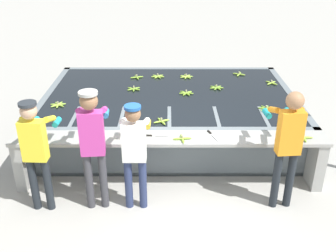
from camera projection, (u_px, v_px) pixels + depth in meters
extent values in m
plane|color=#A3A099|center=(168.00, 193.00, 5.95)|extent=(80.00, 80.00, 0.00)
cube|color=slate|center=(168.00, 131.00, 7.75)|extent=(4.67, 3.14, 0.06)
cube|color=slate|center=(168.00, 152.00, 6.22)|extent=(4.67, 0.12, 0.84)
cube|color=slate|center=(168.00, 86.00, 8.93)|extent=(4.67, 0.12, 0.84)
cube|color=slate|center=(50.00, 113.00, 7.57)|extent=(0.12, 3.14, 0.84)
cube|color=slate|center=(285.00, 113.00, 7.58)|extent=(0.12, 3.14, 0.84)
cube|color=black|center=(168.00, 112.00, 7.56)|extent=(4.43, 2.90, 0.77)
cube|color=slate|center=(76.00, 139.00, 6.63)|extent=(0.06, 0.80, 0.84)
cube|color=slate|center=(122.00, 139.00, 6.63)|extent=(0.06, 0.80, 0.84)
cube|color=slate|center=(168.00, 139.00, 6.63)|extent=(0.06, 0.80, 0.84)
cube|color=slate|center=(214.00, 138.00, 6.64)|extent=(0.06, 0.80, 0.84)
cube|color=slate|center=(260.00, 138.00, 6.64)|extent=(0.06, 0.80, 0.84)
cube|color=#9E9E99|center=(168.00, 139.00, 5.79)|extent=(4.67, 0.45, 0.05)
cube|color=#9E9E99|center=(21.00, 163.00, 5.97)|extent=(0.16, 0.41, 0.79)
cube|color=#9E9E99|center=(315.00, 163.00, 5.98)|extent=(0.16, 0.41, 0.79)
cylinder|color=#1E2328|center=(33.00, 184.00, 5.45)|extent=(0.11, 0.11, 0.80)
cylinder|color=#1E2328|center=(47.00, 185.00, 5.44)|extent=(0.11, 0.11, 0.80)
cube|color=yellow|center=(32.00, 141.00, 5.14)|extent=(0.33, 0.19, 0.57)
sphere|color=tan|center=(27.00, 111.00, 4.96)|extent=(0.22, 0.22, 0.22)
cylinder|color=#282D33|center=(26.00, 104.00, 4.91)|extent=(0.23, 0.23, 0.04)
cylinder|color=yellow|center=(25.00, 119.00, 5.29)|extent=(0.10, 0.31, 0.18)
cylinder|color=#1EA3AD|center=(33.00, 122.00, 5.58)|extent=(0.09, 0.20, 0.08)
cylinder|color=yellow|center=(48.00, 119.00, 5.27)|extent=(0.10, 0.31, 0.18)
cylinder|color=#1EA3AD|center=(56.00, 122.00, 5.57)|extent=(0.09, 0.20, 0.08)
cylinder|color=#38383D|center=(88.00, 181.00, 5.46)|extent=(0.11, 0.11, 0.87)
cylinder|color=#38383D|center=(102.00, 180.00, 5.48)|extent=(0.11, 0.11, 0.87)
cube|color=#BC388E|center=(90.00, 133.00, 5.14)|extent=(0.33, 0.20, 0.62)
sphere|color=#896042|center=(87.00, 101.00, 4.94)|extent=(0.24, 0.24, 0.24)
cylinder|color=#9E9E99|center=(86.00, 93.00, 4.90)|extent=(0.25, 0.25, 0.04)
cylinder|color=#BC388E|center=(79.00, 111.00, 5.26)|extent=(0.11, 0.31, 0.18)
cylinder|color=teal|center=(82.00, 114.00, 5.55)|extent=(0.10, 0.21, 0.08)
cylinder|color=#BC388E|center=(103.00, 110.00, 5.28)|extent=(0.11, 0.31, 0.18)
cylinder|color=teal|center=(105.00, 113.00, 5.58)|extent=(0.10, 0.21, 0.08)
cylinder|color=navy|center=(127.00, 184.00, 5.49)|extent=(0.11, 0.11, 0.77)
cylinder|color=navy|center=(142.00, 184.00, 5.49)|extent=(0.11, 0.11, 0.77)
cube|color=white|center=(133.00, 142.00, 5.20)|extent=(0.32, 0.17, 0.55)
sphere|color=#896042|center=(131.00, 114.00, 5.02)|extent=(0.21, 0.21, 0.21)
cylinder|color=#1E5199|center=(131.00, 107.00, 4.98)|extent=(0.22, 0.22, 0.04)
cylinder|color=white|center=(122.00, 121.00, 5.34)|extent=(0.08, 0.31, 0.18)
cylinder|color=gold|center=(124.00, 124.00, 5.64)|extent=(0.08, 0.20, 0.08)
cylinder|color=white|center=(145.00, 121.00, 5.34)|extent=(0.08, 0.31, 0.18)
cylinder|color=gold|center=(147.00, 124.00, 5.64)|extent=(0.08, 0.20, 0.08)
cylinder|color=#1E2328|center=(275.00, 180.00, 5.49)|extent=(0.11, 0.11, 0.87)
cylinder|color=#1E2328|center=(289.00, 179.00, 5.51)|extent=(0.11, 0.11, 0.87)
cube|color=orange|center=(289.00, 132.00, 5.17)|extent=(0.33, 0.20, 0.62)
sphere|color=#9E704C|center=(294.00, 100.00, 4.97)|extent=(0.24, 0.24, 0.24)
cylinder|color=orange|center=(273.00, 110.00, 5.28)|extent=(0.11, 0.32, 0.18)
cylinder|color=teal|center=(266.00, 113.00, 5.58)|extent=(0.10, 0.21, 0.08)
cylinder|color=orange|center=(296.00, 109.00, 5.31)|extent=(0.11, 0.32, 0.18)
cylinder|color=teal|center=(287.00, 113.00, 5.61)|extent=(0.10, 0.21, 0.08)
ellipsoid|color=#75A333|center=(268.00, 108.00, 6.71)|extent=(0.17, 0.07, 0.04)
ellipsoid|color=#75A333|center=(266.00, 107.00, 6.74)|extent=(0.11, 0.17, 0.04)
ellipsoid|color=#75A333|center=(263.00, 107.00, 6.74)|extent=(0.11, 0.17, 0.04)
ellipsoid|color=#75A333|center=(262.00, 108.00, 6.71)|extent=(0.17, 0.07, 0.04)
ellipsoid|color=#75A333|center=(263.00, 109.00, 6.66)|extent=(0.15, 0.13, 0.04)
ellipsoid|color=#75A333|center=(266.00, 110.00, 6.65)|extent=(0.04, 0.17, 0.04)
ellipsoid|color=#75A333|center=(268.00, 109.00, 6.66)|extent=(0.16, 0.13, 0.04)
cylinder|color=tan|center=(265.00, 107.00, 6.68)|extent=(0.03, 0.03, 0.04)
ellipsoid|color=#93BC3D|center=(237.00, 75.00, 8.29)|extent=(0.10, 0.17, 0.04)
ellipsoid|color=#93BC3D|center=(240.00, 74.00, 8.32)|extent=(0.17, 0.10, 0.04)
ellipsoid|color=#93BC3D|center=(238.00, 73.00, 8.38)|extent=(0.10, 0.17, 0.04)
ellipsoid|color=#93BC3D|center=(235.00, 74.00, 8.36)|extent=(0.17, 0.10, 0.04)
cylinder|color=tan|center=(238.00, 73.00, 8.32)|extent=(0.03, 0.03, 0.04)
ellipsoid|color=#7FAD33|center=(188.00, 93.00, 7.34)|extent=(0.17, 0.08, 0.04)
ellipsoid|color=#7FAD33|center=(187.00, 92.00, 7.38)|extent=(0.16, 0.13, 0.04)
ellipsoid|color=#7FAD33|center=(185.00, 92.00, 7.40)|extent=(0.04, 0.17, 0.04)
ellipsoid|color=#7FAD33|center=(183.00, 92.00, 7.38)|extent=(0.15, 0.14, 0.04)
ellipsoid|color=#7FAD33|center=(182.00, 93.00, 7.34)|extent=(0.17, 0.07, 0.04)
ellipsoid|color=#7FAD33|center=(184.00, 94.00, 7.31)|extent=(0.11, 0.17, 0.04)
ellipsoid|color=#7FAD33|center=(186.00, 94.00, 7.31)|extent=(0.10, 0.17, 0.04)
cylinder|color=tan|center=(185.00, 91.00, 7.34)|extent=(0.03, 0.03, 0.04)
ellipsoid|color=#93BC3D|center=(53.00, 105.00, 6.84)|extent=(0.17, 0.06, 0.04)
ellipsoid|color=#93BC3D|center=(54.00, 106.00, 6.80)|extent=(0.15, 0.14, 0.04)
ellipsoid|color=#93BC3D|center=(56.00, 106.00, 6.78)|extent=(0.05, 0.17, 0.04)
ellipsoid|color=#93BC3D|center=(59.00, 106.00, 6.81)|extent=(0.16, 0.12, 0.04)
ellipsoid|color=#93BC3D|center=(60.00, 105.00, 6.85)|extent=(0.17, 0.09, 0.04)
ellipsoid|color=#93BC3D|center=(58.00, 104.00, 6.88)|extent=(0.09, 0.17, 0.04)
ellipsoid|color=#93BC3D|center=(56.00, 104.00, 6.88)|extent=(0.12, 0.16, 0.04)
cylinder|color=tan|center=(56.00, 103.00, 6.82)|extent=(0.03, 0.03, 0.04)
ellipsoid|color=#93BC3D|center=(159.00, 77.00, 8.20)|extent=(0.17, 0.07, 0.04)
ellipsoid|color=#93BC3D|center=(158.00, 76.00, 8.24)|extent=(0.16, 0.13, 0.04)
ellipsoid|color=#93BC3D|center=(156.00, 76.00, 8.26)|extent=(0.04, 0.17, 0.04)
ellipsoid|color=#93BC3D|center=(154.00, 76.00, 8.24)|extent=(0.16, 0.13, 0.04)
ellipsoid|color=#93BC3D|center=(154.00, 77.00, 8.19)|extent=(0.17, 0.07, 0.04)
ellipsoid|color=#93BC3D|center=(155.00, 77.00, 8.16)|extent=(0.11, 0.17, 0.04)
ellipsoid|color=#93BC3D|center=(157.00, 77.00, 8.16)|extent=(0.11, 0.17, 0.04)
cylinder|color=tan|center=(156.00, 75.00, 8.19)|extent=(0.03, 0.03, 0.04)
ellipsoid|color=#75A333|center=(132.00, 90.00, 7.49)|extent=(0.04, 0.17, 0.04)
ellipsoid|color=#75A333|center=(135.00, 89.00, 7.52)|extent=(0.17, 0.11, 0.04)
ellipsoid|color=#75A333|center=(135.00, 88.00, 7.57)|extent=(0.16, 0.12, 0.04)
ellipsoid|color=#75A333|center=(132.00, 88.00, 7.59)|extent=(0.04, 0.17, 0.04)
ellipsoid|color=#75A333|center=(130.00, 88.00, 7.56)|extent=(0.17, 0.11, 0.04)
ellipsoid|color=#75A333|center=(130.00, 89.00, 7.52)|extent=(0.16, 0.12, 0.04)
cylinder|color=tan|center=(132.00, 87.00, 7.53)|extent=(0.03, 0.03, 0.04)
ellipsoid|color=#9EC642|center=(187.00, 77.00, 8.19)|extent=(0.17, 0.04, 0.04)
ellipsoid|color=#9EC642|center=(186.00, 76.00, 8.23)|extent=(0.13, 0.16, 0.04)
ellipsoid|color=#9EC642|center=(184.00, 76.00, 8.24)|extent=(0.07, 0.17, 0.04)
ellipsoid|color=#9EC642|center=(182.00, 76.00, 8.22)|extent=(0.17, 0.11, 0.04)
ellipsoid|color=#9EC642|center=(182.00, 77.00, 8.17)|extent=(0.17, 0.11, 0.04)
ellipsoid|color=#9EC642|center=(184.00, 77.00, 8.15)|extent=(0.07, 0.17, 0.04)
ellipsoid|color=#9EC642|center=(187.00, 77.00, 8.16)|extent=(0.13, 0.16, 0.04)
cylinder|color=tan|center=(185.00, 75.00, 8.18)|extent=(0.03, 0.03, 0.04)
ellipsoid|color=#9EC642|center=(268.00, 83.00, 7.82)|extent=(0.15, 0.14, 0.04)
ellipsoid|color=#9EC642|center=(272.00, 83.00, 7.82)|extent=(0.14, 0.15, 0.04)
ellipsoid|color=#9EC642|center=(272.00, 82.00, 7.88)|extent=(0.15, 0.14, 0.04)
ellipsoid|color=#9EC642|center=(268.00, 82.00, 7.89)|extent=(0.14, 0.15, 0.04)
cylinder|color=tan|center=(270.00, 81.00, 7.84)|extent=(0.03, 0.03, 0.04)
ellipsoid|color=#75A333|center=(217.00, 87.00, 7.64)|extent=(0.15, 0.14, 0.04)
ellipsoid|color=#75A333|center=(215.00, 87.00, 7.66)|extent=(0.05, 0.17, 0.04)
ellipsoid|color=#75A333|center=(213.00, 87.00, 7.64)|extent=(0.16, 0.13, 0.04)
ellipsoid|color=#75A333|center=(212.00, 88.00, 7.59)|extent=(0.17, 0.08, 0.04)
ellipsoid|color=#75A333|center=(214.00, 88.00, 7.56)|extent=(0.10, 0.17, 0.04)
ellipsoid|color=#75A333|center=(217.00, 88.00, 7.57)|extent=(0.12, 0.17, 0.04)
ellipsoid|color=#75A333|center=(218.00, 88.00, 7.60)|extent=(0.17, 0.06, 0.04)
cylinder|color=tan|center=(215.00, 86.00, 7.59)|extent=(0.03, 0.03, 0.04)
ellipsoid|color=#8CB738|center=(157.00, 122.00, 6.22)|extent=(0.17, 0.11, 0.04)
ellipsoid|color=#8CB738|center=(162.00, 123.00, 6.19)|extent=(0.11, 0.17, 0.04)
ellipsoid|color=#8CB738|center=(163.00, 121.00, 6.26)|extent=(0.17, 0.11, 0.04)
ellipsoid|color=#8CB738|center=(159.00, 120.00, 6.28)|extent=(0.11, 0.17, 0.04)
cylinder|color=tan|center=(160.00, 119.00, 6.22)|extent=(0.03, 0.03, 0.04)
ellipsoid|color=#7FAD33|center=(138.00, 77.00, 8.17)|extent=(0.17, 0.08, 0.04)
ellipsoid|color=#7FAD33|center=(135.00, 76.00, 8.20)|extent=(0.08, 0.17, 0.04)
ellipsoid|color=#7FAD33|center=(133.00, 78.00, 8.14)|extent=(0.17, 0.08, 0.04)
ellipsoid|color=#7FAD33|center=(136.00, 78.00, 8.11)|extent=(0.08, 0.17, 0.04)
cylinder|color=tan|center=(135.00, 76.00, 8.14)|extent=(0.03, 0.03, 0.04)
ellipsoid|color=#7FAD33|center=(185.00, 138.00, 5.71)|extent=(0.17, 0.06, 0.04)
ellipsoid|color=#7FAD33|center=(180.00, 137.00, 5.75)|extent=(0.06, 0.17, 0.04)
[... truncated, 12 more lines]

